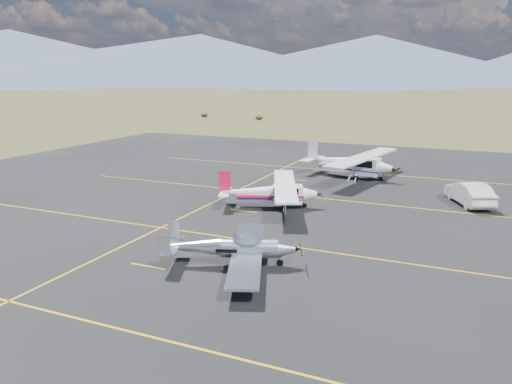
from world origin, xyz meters
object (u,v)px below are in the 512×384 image
Objects in this scene: aircraft_cessna at (270,192)px; aircraft_plain at (350,162)px; aircraft_low_wing at (234,248)px; sedan at (470,193)px.

aircraft_plain reaches higher than aircraft_cessna.
aircraft_low_wing is 0.71× the size of aircraft_plain.
sedan is (10.06, -5.86, -0.56)m from aircraft_plain.
aircraft_cessna is at bearing -91.28° from aircraft_plain.
aircraft_plain reaches higher than aircraft_low_wing.
aircraft_low_wing is at bearing -98.93° from aircraft_cessna.
aircraft_plain is at bearing 55.95° from aircraft_cessna.
aircraft_cessna is at bearing 81.45° from aircraft_low_wing.
sedan is at bearing -19.36° from aircraft_plain.
aircraft_plain is at bearing 68.00° from aircraft_low_wing.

